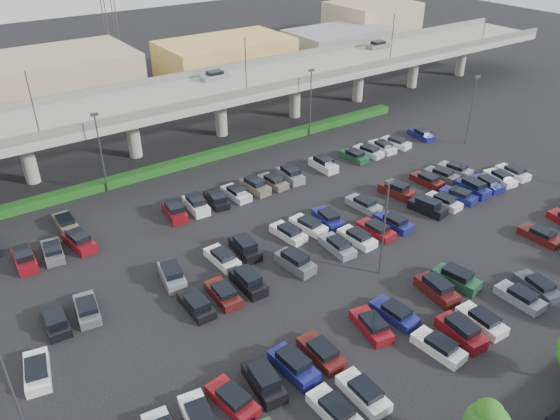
# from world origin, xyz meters

# --- Properties ---
(ground) EXTENTS (280.00, 280.00, 0.00)m
(ground) POSITION_xyz_m (0.00, 0.00, 0.00)
(ground) COLOR black
(overpass) EXTENTS (150.00, 13.00, 15.80)m
(overpass) POSITION_xyz_m (-0.22, 32.01, 6.97)
(overpass) COLOR #979890
(overpass) RESTS_ON ground
(hedge) EXTENTS (66.00, 1.60, 1.10)m
(hedge) POSITION_xyz_m (0.00, 25.00, 0.55)
(hedge) COLOR #113D13
(hedge) RESTS_ON ground
(parked_cars) EXTENTS (63.10, 41.57, 1.67)m
(parked_cars) POSITION_xyz_m (-0.53, -3.04, 0.61)
(parked_cars) COLOR #1A4A2C
(parked_cars) RESTS_ON ground
(light_poles) EXTENTS (66.90, 48.38, 10.30)m
(light_poles) POSITION_xyz_m (-4.13, 2.00, 6.24)
(light_poles) COLOR #434347
(light_poles) RESTS_ON ground
(distant_buildings) EXTENTS (138.00, 24.00, 9.00)m
(distant_buildings) POSITION_xyz_m (12.38, 61.81, 3.74)
(distant_buildings) COLOR gray
(distant_buildings) RESTS_ON ground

